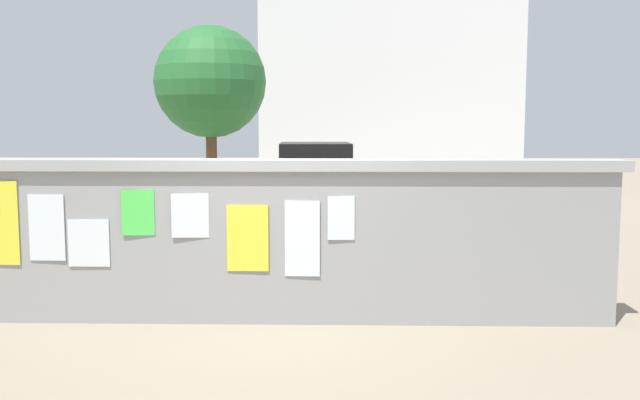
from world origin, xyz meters
name	(u,v)px	position (x,y,z in m)	size (l,w,h in m)	color
ground	(307,221)	(0.00, 8.00, 0.00)	(60.00, 60.00, 0.00)	gray
poster_wall	(275,239)	(-0.01, 0.00, 0.92)	(7.52, 0.42, 1.79)	gray
auto_rickshaw_truck	(372,198)	(1.28, 4.54, 0.90)	(3.67, 1.67, 1.85)	black
motorcycle	(228,245)	(-0.88, 2.23, 0.46)	(1.90, 0.56, 0.87)	black
bicycle_near	(93,250)	(-2.85, 2.30, 0.36)	(1.66, 0.58, 0.95)	black
bicycle_far	(156,221)	(-2.73, 5.40, 0.36)	(1.71, 0.44, 0.95)	black
person_walking	(424,214)	(1.82, 1.63, 0.99)	(0.38, 0.38, 1.62)	#3F994C
person_bystander	(520,216)	(3.04, 1.54, 0.99)	(0.43, 0.43, 1.62)	#D83F72
tree_roadside	(210,82)	(-2.53, 10.23, 3.22)	(2.82, 2.82, 4.64)	brown
building_background	(385,62)	(2.47, 19.36, 4.52)	(9.18, 7.05, 9.01)	silver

